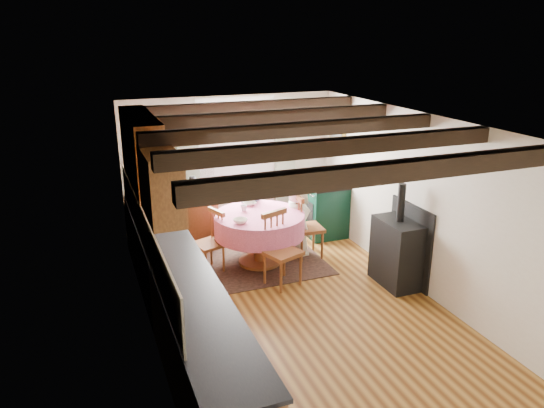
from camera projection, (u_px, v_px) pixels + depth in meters
name	position (u px, v px, depth m)	size (l,w,h in m)	color
floor	(294.00, 306.00, 6.65)	(3.60, 5.50, 0.00)	olive
ceiling	(297.00, 122.00, 5.89)	(3.60, 5.50, 0.00)	white
wall_back	(231.00, 167.00, 8.70)	(3.60, 0.00, 2.40)	silver
wall_front	(442.00, 339.00, 3.84)	(3.60, 0.00, 2.40)	silver
wall_left	(146.00, 240.00, 5.66)	(0.00, 5.50, 2.40)	silver
wall_right	(419.00, 203.00, 6.88)	(0.00, 5.50, 2.40)	silver
beam_a	(396.00, 171.00, 4.15)	(3.60, 0.16, 0.16)	black
beam_b	(338.00, 147.00, 5.03)	(3.60, 0.16, 0.16)	black
beam_c	(297.00, 129.00, 5.92)	(3.60, 0.16, 0.16)	black
beam_d	(267.00, 117.00, 6.80)	(3.60, 0.16, 0.16)	black
beam_e	(243.00, 107.00, 7.69)	(3.60, 0.16, 0.16)	black
splash_left	(144.00, 230.00, 5.93)	(0.02, 4.50, 0.55)	beige
splash_back	(172.00, 173.00, 8.35)	(1.40, 0.02, 0.55)	beige
base_cabinet_left	(177.00, 296.00, 6.00)	(0.60, 5.30, 0.88)	#A2642D
base_cabinet_back	(175.00, 223.00, 8.32)	(1.30, 0.60, 0.88)	#A2642D
worktop_left	(176.00, 260.00, 5.86)	(0.64, 5.30, 0.04)	black
worktop_back	(174.00, 196.00, 8.16)	(1.30, 0.64, 0.04)	black
wall_cabinet_glass	(141.00, 150.00, 6.54)	(0.34, 1.80, 0.90)	#A2642D
wall_cabinet_solid	(161.00, 185.00, 5.23)	(0.34, 0.90, 0.70)	#A2642D
window_frame	(236.00, 144.00, 8.60)	(1.34, 0.03, 1.54)	white
window_pane	(236.00, 143.00, 8.60)	(1.20, 0.01, 1.40)	white
curtain_left	(189.00, 178.00, 8.39)	(0.35, 0.10, 2.10)	#A1A99A
curtain_right	(285.00, 169.00, 8.97)	(0.35, 0.10, 2.10)	#A1A99A
curtain_rod	(237.00, 108.00, 8.33)	(0.03, 0.03, 2.00)	black
wall_picture	(337.00, 135.00, 8.75)	(0.04, 0.50, 0.60)	gold
wall_plate	(289.00, 134.00, 8.87)	(0.30, 0.30, 0.02)	silver
rug	(260.00, 264.00, 7.86)	(1.95, 1.52, 0.01)	black
dining_table	(259.00, 239.00, 7.73)	(1.35, 1.35, 0.81)	pink
chair_near	(283.00, 250.00, 7.07)	(0.45, 0.47, 1.05)	brown
chair_left	(208.00, 242.00, 7.48)	(0.40, 0.42, 0.94)	brown
chair_right	(308.00, 226.00, 7.98)	(0.44, 0.47, 1.04)	brown
aga_range	(320.00, 207.00, 9.01)	(0.65, 1.01, 0.93)	black
cast_iron_stove	(398.00, 235.00, 7.03)	(0.44, 0.73, 1.47)	black
child_far	(251.00, 215.00, 8.25)	(0.42, 0.28, 1.16)	#494C70
child_right	(297.00, 219.00, 8.03)	(0.59, 0.38, 1.20)	beige
bowl_a	(249.00, 203.00, 7.99)	(0.21, 0.21, 0.05)	silver
bowl_b	(240.00, 221.00, 7.23)	(0.20, 0.20, 0.06)	silver
cup	(244.00, 208.00, 7.72)	(0.10, 0.10, 0.09)	silver
canister_tall	(157.00, 189.00, 8.06)	(0.14, 0.14, 0.23)	#262628
canister_wide	(169.00, 187.00, 8.19)	(0.19, 0.19, 0.21)	#262628
canister_slim	(193.00, 185.00, 8.18)	(0.10, 0.10, 0.28)	#262628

